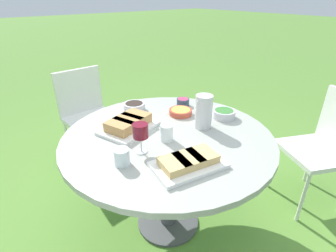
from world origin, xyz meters
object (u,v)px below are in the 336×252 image
Objects in this scene: dining_table at (168,148)px; chair_near_right at (326,142)px; wine_glass at (140,132)px; chair_far_back at (87,110)px; water_pitcher at (203,112)px.

chair_near_right reaches higher than dining_table.
chair_near_right is 1.44m from wine_glass.
chair_far_back is at bearing -56.19° from chair_near_right.
wine_glass reaches higher than dining_table.
chair_near_right and chair_far_back have the same top height.
dining_table is 0.32m from water_pitcher.
chair_far_back is 1.28m from wine_glass.
wine_glass is (0.19, 1.22, 0.34)m from chair_far_back.
chair_near_right is at bearing 160.44° from wine_glass.
chair_far_back is 5.19× the size of wine_glass.
chair_far_back is 4.12× the size of water_pitcher.
chair_near_right is 1.00× the size of chair_far_back.
wine_glass is (0.47, 0.00, 0.02)m from water_pitcher.
water_pitcher is 1.26× the size of wine_glass.
chair_near_right is at bearing 153.93° from dining_table.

